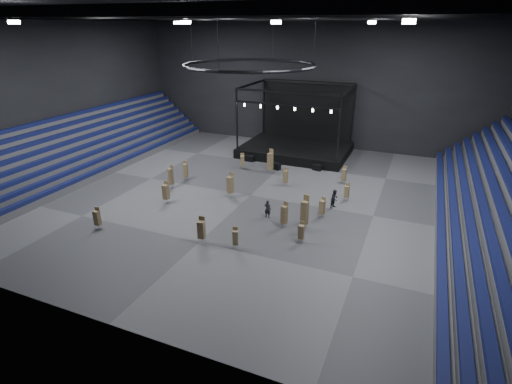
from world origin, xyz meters
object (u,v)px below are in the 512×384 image
at_px(chair_stack_2, 284,214).
at_px(chair_stack_15, 242,161).
at_px(chair_stack_3, 97,217).
at_px(chair_stack_6, 171,176).
at_px(chair_stack_8, 347,191).
at_px(man_center, 268,209).
at_px(chair_stack_13, 344,174).
at_px(flight_case_right, 317,167).
at_px(stage, 297,142).
at_px(chair_stack_7, 286,176).
at_px(chair_stack_10, 301,231).
at_px(chair_stack_14, 201,229).
at_px(chair_stack_5, 235,237).
at_px(chair_stack_4, 230,184).
at_px(flight_case_mid, 276,166).
at_px(chair_stack_0, 305,212).
at_px(chair_stack_9, 186,170).
at_px(chair_stack_12, 166,191).
at_px(flight_case_left, 249,158).
at_px(chair_stack_1, 322,207).
at_px(chair_stack_11, 270,161).
at_px(crew_member, 335,199).

distance_m(chair_stack_2, chair_stack_15, 15.86).
relative_size(chair_stack_3, chair_stack_6, 0.76).
xyz_separation_m(chair_stack_8, man_center, (-5.95, -6.59, -0.15)).
bearing_deg(chair_stack_3, chair_stack_8, 32.65).
bearing_deg(chair_stack_13, flight_case_right, 146.76).
bearing_deg(stage, chair_stack_7, -78.53).
distance_m(chair_stack_10, chair_stack_14, 8.08).
bearing_deg(chair_stack_5, flight_case_right, 64.86).
bearing_deg(chair_stack_4, chair_stack_7, 61.24).
height_order(flight_case_mid, chair_stack_3, chair_stack_3).
xyz_separation_m(chair_stack_10, chair_stack_14, (-7.44, -3.15, 0.23)).
bearing_deg(chair_stack_0, chair_stack_15, 143.08).
height_order(chair_stack_9, chair_stack_13, chair_stack_9).
height_order(flight_case_mid, chair_stack_12, chair_stack_12).
distance_m(chair_stack_5, chair_stack_13, 18.09).
distance_m(chair_stack_5, chair_stack_7, 14.19).
xyz_separation_m(flight_case_mid, chair_stack_12, (-6.58, -13.59, 0.81)).
relative_size(chair_stack_5, chair_stack_15, 0.93).
bearing_deg(flight_case_mid, chair_stack_2, -67.07).
bearing_deg(chair_stack_10, flight_case_left, 124.40).
relative_size(chair_stack_12, chair_stack_13, 1.15).
height_order(chair_stack_2, chair_stack_6, chair_stack_6).
height_order(chair_stack_9, chair_stack_15, chair_stack_9).
bearing_deg(chair_stack_9, flight_case_mid, 30.54).
distance_m(chair_stack_1, chair_stack_5, 9.44).
distance_m(chair_stack_0, chair_stack_11, 14.37).
bearing_deg(chair_stack_12, chair_stack_4, 35.74).
bearing_deg(stage, chair_stack_10, -71.87).
height_order(chair_stack_9, chair_stack_12, chair_stack_9).
height_order(chair_stack_4, chair_stack_8, chair_stack_4).
xyz_separation_m(flight_case_mid, crew_member, (9.07, -8.20, 0.51)).
bearing_deg(chair_stack_11, chair_stack_10, -47.02).
bearing_deg(chair_stack_8, chair_stack_5, -115.39).
bearing_deg(chair_stack_11, chair_stack_9, -129.97).
bearing_deg(flight_case_right, flight_case_left, -179.96).
relative_size(chair_stack_8, man_center, 1.09).
bearing_deg(chair_stack_3, chair_stack_6, 82.28).
bearing_deg(chair_stack_10, chair_stack_7, 114.14).
distance_m(chair_stack_3, chair_stack_8, 23.60).
xyz_separation_m(stage, chair_stack_3, (-9.28, -28.05, -0.38)).
xyz_separation_m(chair_stack_3, chair_stack_11, (8.74, 19.02, 0.43)).
xyz_separation_m(chair_stack_14, crew_member, (8.45, 10.88, -0.31)).
relative_size(flight_case_right, chair_stack_13, 0.55).
relative_size(flight_case_right, chair_stack_12, 0.48).
height_order(chair_stack_12, chair_stack_15, chair_stack_12).
distance_m(chair_stack_0, chair_stack_9, 16.93).
distance_m(chair_stack_9, chair_stack_10, 18.33).
distance_m(chair_stack_5, crew_member, 11.98).
xyz_separation_m(chair_stack_9, crew_member, (17.24, -0.79, -0.27)).
bearing_deg(stage, flight_case_right, -53.56).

